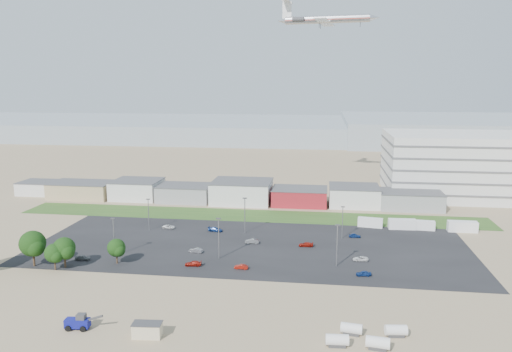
% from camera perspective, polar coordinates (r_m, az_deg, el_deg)
% --- Properties ---
extents(ground, '(700.00, 700.00, 0.00)m').
position_cam_1_polar(ground, '(122.88, -4.35, -10.74)').
color(ground, '#8A7158').
rests_on(ground, ground).
extents(parking_lot, '(120.00, 50.00, 0.01)m').
position_cam_1_polar(parking_lot, '(140.54, -0.60, -7.94)').
color(parking_lot, black).
rests_on(parking_lot, ground).
extents(grass_strip, '(160.00, 16.00, 0.02)m').
position_cam_1_polar(grass_strip, '(171.57, -0.68, -4.52)').
color(grass_strip, '#2B501E').
rests_on(grass_strip, ground).
extents(hills_backdrop, '(700.00, 200.00, 9.00)m').
position_cam_1_polar(hills_backdrop, '(429.00, 9.92, 4.99)').
color(hills_backdrop, gray).
rests_on(hills_backdrop, ground).
extents(building_row, '(170.00, 20.00, 8.00)m').
position_cam_1_polar(building_row, '(191.87, -4.86, -1.72)').
color(building_row, silver).
rests_on(building_row, ground).
extents(parking_garage, '(80.00, 40.00, 25.00)m').
position_cam_1_polar(parking_garage, '(219.26, 25.11, 1.12)').
color(parking_garage, silver).
rests_on(parking_garage, ground).
extents(portable_shed, '(5.46, 3.15, 2.65)m').
position_cam_1_polar(portable_shed, '(94.84, -12.32, -16.81)').
color(portable_shed, beige).
rests_on(portable_shed, ground).
extents(telehandler, '(7.28, 2.90, 2.97)m').
position_cam_1_polar(telehandler, '(100.86, -19.75, -15.38)').
color(telehandler, navy).
rests_on(telehandler, ground).
extents(storage_tank_nw, '(4.04, 2.46, 2.28)m').
position_cam_1_polar(storage_tank_nw, '(95.30, 10.86, -16.74)').
color(storage_tank_nw, silver).
rests_on(storage_tank_nw, ground).
extents(storage_tank_ne, '(4.04, 2.36, 2.30)m').
position_cam_1_polar(storage_tank_ne, '(96.44, 15.70, -16.60)').
color(storage_tank_ne, silver).
rests_on(storage_tank_ne, ground).
extents(storage_tank_sw, '(4.01, 2.18, 2.34)m').
position_cam_1_polar(storage_tank_sw, '(91.17, 9.26, -17.99)').
color(storage_tank_sw, silver).
rests_on(storage_tank_sw, ground).
extents(storage_tank_se, '(4.25, 2.55, 2.41)m').
position_cam_1_polar(storage_tank_se, '(91.59, 13.75, -18.00)').
color(storage_tank_se, silver).
rests_on(storage_tank_se, ground).
extents(box_trailer_a, '(7.90, 3.62, 2.85)m').
position_cam_1_polar(box_trailer_a, '(161.80, 12.93, -5.20)').
color(box_trailer_a, silver).
rests_on(box_trailer_a, ground).
extents(box_trailer_b, '(8.41, 2.99, 3.11)m').
position_cam_1_polar(box_trailer_b, '(161.98, 16.35, -5.30)').
color(box_trailer_b, silver).
rests_on(box_trailer_b, ground).
extents(box_trailer_c, '(7.67, 2.97, 2.81)m').
position_cam_1_polar(box_trailer_c, '(163.18, 18.46, -5.36)').
color(box_trailer_c, silver).
rests_on(box_trailer_c, ground).
extents(box_trailer_d, '(8.68, 2.76, 3.25)m').
position_cam_1_polar(box_trailer_d, '(165.21, 22.53, -5.35)').
color(box_trailer_d, silver).
rests_on(box_trailer_d, ground).
extents(tree_left, '(6.79, 6.79, 10.19)m').
position_cam_1_polar(tree_left, '(135.48, -24.15, -7.34)').
color(tree_left, black).
rests_on(tree_left, ground).
extents(tree_mid, '(4.94, 4.94, 7.41)m').
position_cam_1_polar(tree_mid, '(131.29, -22.05, -8.38)').
color(tree_mid, black).
rests_on(tree_mid, ground).
extents(tree_right, '(5.79, 5.79, 8.69)m').
position_cam_1_polar(tree_right, '(131.65, -21.06, -7.97)').
color(tree_right, black).
rests_on(tree_right, ground).
extents(tree_near, '(4.84, 4.84, 7.25)m').
position_cam_1_polar(tree_near, '(130.70, -15.66, -8.11)').
color(tree_near, black).
rests_on(tree_near, ground).
extents(lightpole_front_l, '(1.20, 0.50, 10.21)m').
position_cam_1_polar(lightpole_front_l, '(136.07, -15.92, -6.73)').
color(lightpole_front_l, slate).
rests_on(lightpole_front_l, ground).
extents(lightpole_front_m, '(1.27, 0.53, 10.77)m').
position_cam_1_polar(lightpole_front_m, '(129.20, -4.28, -7.14)').
color(lightpole_front_m, slate).
rests_on(lightpole_front_m, ground).
extents(lightpole_front_r, '(1.25, 0.52, 10.63)m').
position_cam_1_polar(lightpole_front_r, '(125.36, 9.24, -7.84)').
color(lightpole_front_r, slate).
rests_on(lightpole_front_r, ground).
extents(lightpole_back_l, '(1.16, 0.48, 9.85)m').
position_cam_1_polar(lightpole_back_l, '(157.00, -12.17, -4.33)').
color(lightpole_back_l, slate).
rests_on(lightpole_back_l, ground).
extents(lightpole_back_m, '(1.28, 0.53, 10.86)m').
position_cam_1_polar(lightpole_back_m, '(150.64, -1.28, -4.52)').
color(lightpole_back_m, slate).
rests_on(lightpole_back_m, ground).
extents(lightpole_back_r, '(1.13, 0.47, 9.60)m').
position_cam_1_polar(lightpole_back_r, '(147.43, 9.85, -5.27)').
color(lightpole_back_r, slate).
rests_on(lightpole_back_r, ground).
extents(airliner, '(44.90, 33.61, 12.25)m').
position_cam_1_polar(airliner, '(211.98, 8.12, 17.31)').
color(airliner, silver).
extents(parked_car_0, '(4.08, 2.14, 1.10)m').
position_cam_1_polar(parked_car_0, '(131.61, 11.85, -9.23)').
color(parked_car_0, silver).
rests_on(parked_car_0, ground).
extents(parked_car_2, '(3.70, 1.84, 1.21)m').
position_cam_1_polar(parked_car_2, '(121.97, 12.19, -10.82)').
color(parked_car_2, navy).
rests_on(parked_car_2, ground).
extents(parked_car_3, '(4.27, 2.02, 1.20)m').
position_cam_1_polar(parked_car_3, '(126.40, -7.19, -9.89)').
color(parked_car_3, maroon).
rests_on(parked_car_3, ground).
extents(parked_car_4, '(3.80, 1.73, 1.21)m').
position_cam_1_polar(parked_car_4, '(135.66, -6.90, -8.44)').
color(parked_car_4, '#A5A5AA').
rests_on(parked_car_4, ground).
extents(parked_car_6, '(4.67, 2.28, 1.31)m').
position_cam_1_polar(parked_car_6, '(153.77, -4.67, -6.09)').
color(parked_car_6, navy).
rests_on(parked_car_6, ground).
extents(parked_car_7, '(3.93, 1.42, 1.29)m').
position_cam_1_polar(parked_car_7, '(142.15, -0.45, -7.46)').
color(parked_car_7, '#595B5E').
rests_on(parked_car_7, ground).
extents(parked_car_8, '(3.52, 1.56, 1.18)m').
position_cam_1_polar(parked_car_8, '(150.26, 11.22, -6.69)').
color(parked_car_8, navy).
rests_on(parked_car_8, ground).
extents(parked_car_9, '(4.18, 2.25, 1.11)m').
position_cam_1_polar(parked_car_9, '(158.64, -9.94, -5.73)').
color(parked_car_9, silver).
rests_on(parked_car_9, ground).
extents(parked_car_10, '(4.08, 1.84, 1.16)m').
position_cam_1_polar(parked_car_10, '(136.74, -19.16, -8.82)').
color(parked_car_10, '#595B5E').
rests_on(parked_car_10, ground).
extents(parked_car_12, '(4.07, 1.76, 1.17)m').
position_cam_1_polar(parked_car_12, '(140.22, 5.73, -7.79)').
color(parked_car_12, maroon).
rests_on(parked_car_12, ground).
extents(parked_car_13, '(3.45, 1.32, 1.12)m').
position_cam_1_polar(parked_car_13, '(123.51, -1.70, -10.33)').
color(parked_car_13, maroon).
rests_on(parked_car_13, ground).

